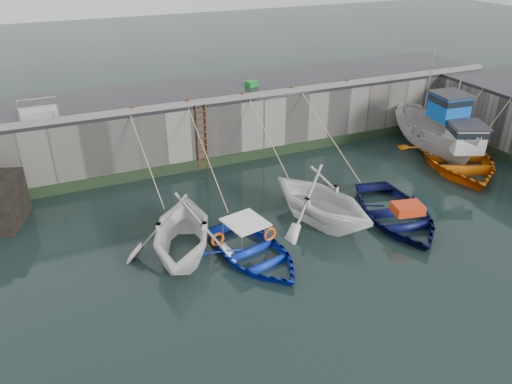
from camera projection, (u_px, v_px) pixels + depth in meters
name	position (u px, v px, depth m)	size (l,w,h in m)	color
ground	(354.00, 274.00, 16.71)	(120.00, 120.00, 0.00)	black
quay_back	(223.00, 118.00, 26.16)	(30.00, 5.00, 3.00)	slate
road_back	(222.00, 88.00, 25.42)	(30.00, 5.00, 0.16)	black
kerb_back	(239.00, 97.00, 23.43)	(30.00, 0.30, 0.20)	slate
algae_back	(242.00, 157.00, 24.68)	(30.00, 0.08, 0.50)	black
ladder	(202.00, 138.00, 23.31)	(0.51, 0.08, 3.20)	#3F1E0F
boat_near_white	(183.00, 253.00, 17.76)	(4.18, 4.84, 2.55)	silver
boat_near_white_rope	(154.00, 198.00, 21.44)	(0.04, 4.82, 3.10)	tan
boat_near_blue	(254.00, 257.00, 17.54)	(3.20, 4.47, 0.93)	#0B26B0
boat_near_blue_rope	(207.00, 195.00, 21.71)	(0.04, 5.91, 3.10)	tan
boat_near_blacktrim	(320.00, 221.00, 19.76)	(4.27, 4.94, 2.61)	white
boat_near_blacktrim_rope	(271.00, 175.00, 23.43)	(0.04, 4.81, 3.10)	tan
boat_near_navy	(395.00, 220.00, 19.84)	(3.71, 5.19, 1.08)	#0A0D3E
boat_near_navy_rope	(329.00, 170.00, 23.97)	(0.04, 5.79, 3.10)	tan
boat_far_white	(436.00, 135.00, 25.30)	(2.95, 6.41, 5.40)	silver
boat_far_orange	(457.00, 156.00, 24.29)	(7.05, 8.04, 4.38)	orange
fish_crate	(251.00, 84.00, 25.31)	(0.54, 0.43, 0.28)	#15772A
railing	(39.00, 112.00, 21.17)	(1.60, 1.05, 1.00)	#A5A8AD
bollard_a	(132.00, 109.00, 21.72)	(0.18, 0.18, 0.28)	#3F1E0F
bollard_b	(187.00, 102.00, 22.61)	(0.18, 0.18, 0.28)	#3F1E0F
bollard_c	(242.00, 95.00, 23.57)	(0.18, 0.18, 0.28)	#3F1E0F
bollard_d	(291.00, 89.00, 24.49)	(0.18, 0.18, 0.28)	#3F1E0F
bollard_e	(347.00, 82.00, 25.63)	(0.18, 0.18, 0.28)	#3F1E0F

